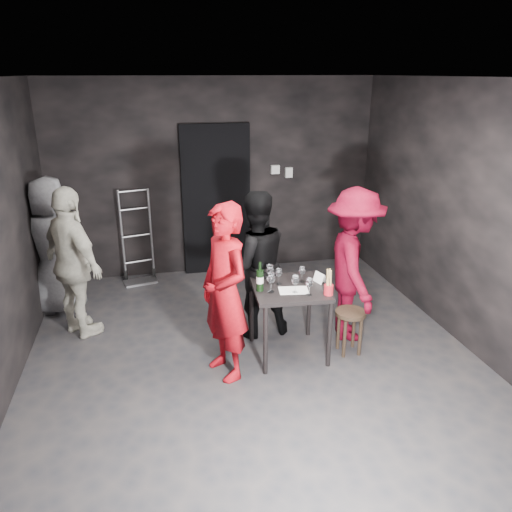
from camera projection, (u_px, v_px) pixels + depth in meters
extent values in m
cube|color=black|center=(253.00, 356.00, 5.12)|extent=(4.50, 5.00, 0.02)
cube|color=silver|center=(252.00, 77.00, 4.18)|extent=(4.50, 5.00, 0.02)
cube|color=black|center=(215.00, 178.00, 6.94)|extent=(4.50, 0.04, 2.70)
cube|color=black|center=(362.00, 385.00, 2.36)|extent=(4.50, 0.04, 2.70)
cube|color=black|center=(467.00, 217.00, 5.10)|extent=(0.04, 5.00, 2.70)
cube|color=black|center=(216.00, 200.00, 6.99)|extent=(0.95, 0.10, 2.10)
cube|color=#B7B7B2|center=(275.00, 169.00, 7.03)|extent=(0.12, 0.06, 0.12)
cube|color=#B7B7B2|center=(289.00, 172.00, 7.09)|extent=(0.10, 0.06, 0.14)
cylinder|color=#B2B2B7|center=(122.00, 237.00, 6.76)|extent=(0.03, 0.03, 1.29)
cylinder|color=#B2B2B7|center=(151.00, 235.00, 6.84)|extent=(0.03, 0.03, 1.29)
cube|color=#B2B2B7|center=(140.00, 282.00, 6.90)|extent=(0.43, 0.24, 0.03)
cylinder|color=black|center=(126.00, 274.00, 6.99)|extent=(0.04, 0.16, 0.16)
cylinder|color=black|center=(154.00, 272.00, 7.07)|extent=(0.04, 0.16, 0.16)
cube|color=black|center=(290.00, 288.00, 4.93)|extent=(0.72, 0.72, 0.04)
cylinder|color=black|center=(266.00, 341.00, 4.71)|extent=(0.04, 0.04, 0.71)
cylinder|color=black|center=(330.00, 334.00, 4.84)|extent=(0.04, 0.04, 0.71)
cylinder|color=black|center=(252.00, 311.00, 5.29)|extent=(0.04, 0.04, 0.71)
cylinder|color=black|center=(309.00, 306.00, 5.42)|extent=(0.04, 0.04, 0.71)
cylinder|color=black|center=(351.00, 313.00, 5.05)|extent=(0.31, 0.31, 0.04)
cylinder|color=black|center=(354.00, 330.00, 5.23)|extent=(0.04, 0.04, 0.41)
cylinder|color=black|center=(338.00, 331.00, 5.19)|extent=(0.04, 0.04, 0.41)
cylinder|color=black|center=(344.00, 339.00, 5.04)|extent=(0.04, 0.04, 0.41)
cylinder|color=black|center=(360.00, 337.00, 5.07)|extent=(0.04, 0.04, 0.41)
imported|color=#A60913|center=(225.00, 282.00, 4.52)|extent=(0.68, 0.81, 1.90)
imported|color=black|center=(254.00, 259.00, 5.32)|extent=(0.89, 0.55, 1.73)
imported|color=#5C0416|center=(354.00, 258.00, 5.23)|extent=(0.72, 1.25, 1.82)
imported|color=beige|center=(73.00, 256.00, 5.25)|extent=(1.06, 1.17, 1.84)
imported|color=slate|center=(53.00, 240.00, 5.80)|extent=(0.90, 0.52, 1.81)
cube|color=white|center=(294.00, 290.00, 4.84)|extent=(0.31, 0.23, 0.00)
cylinder|color=black|center=(260.00, 281.00, 4.80)|extent=(0.07, 0.07, 0.21)
cylinder|color=black|center=(260.00, 267.00, 4.75)|extent=(0.03, 0.03, 0.08)
cylinder|color=white|center=(260.00, 280.00, 4.80)|extent=(0.07, 0.07, 0.07)
cylinder|color=#B51924|center=(329.00, 290.00, 4.73)|extent=(0.09, 0.09, 0.10)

